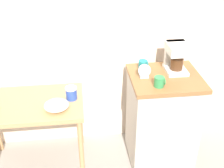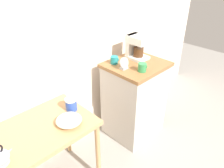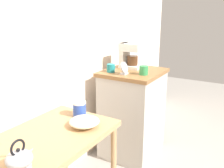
{
  "view_description": "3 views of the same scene",
  "coord_description": "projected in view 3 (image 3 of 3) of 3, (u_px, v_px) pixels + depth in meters",
  "views": [
    {
      "loc": [
        -0.17,
        -2.1,
        2.13
      ],
      "look_at": [
        0.08,
        -0.02,
        0.9
      ],
      "focal_mm": 46.48,
      "sensor_mm": 36.0,
      "label": 1
    },
    {
      "loc": [
        -1.08,
        -1.27,
        1.87
      ],
      "look_at": [
        0.13,
        -0.04,
        0.86
      ],
      "focal_mm": 34.33,
      "sensor_mm": 36.0,
      "label": 2
    },
    {
      "loc": [
        -1.61,
        -1.03,
        1.47
      ],
      "look_at": [
        0.05,
        -0.03,
        0.91
      ],
      "focal_mm": 39.13,
      "sensor_mm": 36.0,
      "label": 3
    }
  ],
  "objects": [
    {
      "name": "back_wall",
      "position": [
        69.0,
        22.0,
        2.16
      ],
      "size": [
        4.4,
        0.1,
        2.8
      ],
      "primitive_type": "cube",
      "color": "beige",
      "rests_on": "ground_plane"
    },
    {
      "name": "wooden_table",
      "position": [
        47.0,
        149.0,
        1.57
      ],
      "size": [
        0.92,
        0.58,
        0.72
      ],
      "color": "tan",
      "rests_on": "ground_plane"
    },
    {
      "name": "kitchen_counter",
      "position": [
        132.0,
        113.0,
        2.58
      ],
      "size": [
        0.61,
        0.55,
        0.92
      ],
      "color": "#BCB7AD",
      "rests_on": "ground_plane"
    },
    {
      "name": "bowl_stoneware",
      "position": [
        84.0,
        122.0,
        1.67
      ],
      "size": [
        0.21,
        0.21,
        0.07
      ],
      "color": "beige",
      "rests_on": "wooden_table"
    },
    {
      "name": "teakettle",
      "position": [
        19.0,
        159.0,
        1.22
      ],
      "size": [
        0.17,
        0.14,
        0.16
      ],
      "color": "#B2B5BA",
      "rests_on": "wooden_table"
    },
    {
      "name": "canister_enamel",
      "position": [
        79.0,
        109.0,
        1.84
      ],
      "size": [
        0.1,
        0.1,
        0.11
      ],
      "color": "#2D4CAD",
      "rests_on": "wooden_table"
    },
    {
      "name": "coffee_maker",
      "position": [
        130.0,
        54.0,
        2.55
      ],
      "size": [
        0.18,
        0.22,
        0.26
      ],
      "color": "white",
      "rests_on": "kitchen_counter"
    },
    {
      "name": "mug_dark_teal",
      "position": [
        111.0,
        68.0,
        2.38
      ],
      "size": [
        0.09,
        0.08,
        0.08
      ],
      "color": "teal",
      "rests_on": "kitchen_counter"
    },
    {
      "name": "mug_tall_green",
      "position": [
        144.0,
        70.0,
        2.28
      ],
      "size": [
        0.09,
        0.08,
        0.08
      ],
      "color": "#338C4C",
      "rests_on": "kitchen_counter"
    },
    {
      "name": "table_clock",
      "position": [
        124.0,
        69.0,
        2.28
      ],
      "size": [
        0.11,
        0.05,
        0.12
      ],
      "color": "#B2B5BA",
      "rests_on": "kitchen_counter"
    }
  ]
}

